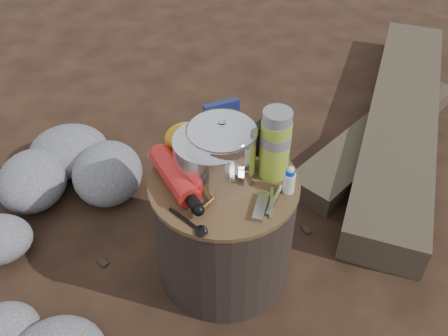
{
  "coord_description": "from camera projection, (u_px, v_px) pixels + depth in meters",
  "views": [
    {
      "loc": [
        -0.1,
        -1.07,
        1.43
      ],
      "look_at": [
        0.0,
        0.0,
        0.48
      ],
      "focal_mm": 38.47,
      "sensor_mm": 36.0,
      "label": 1
    }
  ],
  "objects": [
    {
      "name": "multitool",
      "position": [
        261.0,
        207.0,
        1.38
      ],
      "size": [
        0.07,
        0.12,
        0.02
      ],
      "primitive_type": "cube",
      "rotation": [
        0.0,
        0.0,
        -0.34
      ],
      "color": "#A8A8AD",
      "rests_on": "stump"
    },
    {
      "name": "pot_grabber",
      "position": [
        271.0,
        202.0,
        1.39
      ],
      "size": [
        0.07,
        0.13,
        0.01
      ],
      "primitive_type": null,
      "rotation": [
        0.0,
        0.0,
        -0.35
      ],
      "color": "#A8A8AD",
      "rests_on": "stump"
    },
    {
      "name": "stump",
      "position": [
        224.0,
        228.0,
        1.61
      ],
      "size": [
        0.46,
        0.46,
        0.43
      ],
      "primitive_type": "cylinder",
      "color": "black",
      "rests_on": "ground"
    },
    {
      "name": "ground",
      "position": [
        224.0,
        267.0,
        1.75
      ],
      "size": [
        60.0,
        60.0,
        0.0
      ],
      "primitive_type": "plane",
      "color": "black",
      "rests_on": "ground"
    },
    {
      "name": "foil_windscreen",
      "position": [
        212.0,
        158.0,
        1.44
      ],
      "size": [
        0.23,
        0.23,
        0.14
      ],
      "primitive_type": "cylinder",
      "color": "silver",
      "rests_on": "stump"
    },
    {
      "name": "travel_mug",
      "position": [
        266.0,
        139.0,
        1.54
      ],
      "size": [
        0.07,
        0.07,
        0.11
      ],
      "primitive_type": "cylinder",
      "color": "black",
      "rests_on": "stump"
    },
    {
      "name": "spork",
      "position": [
        185.0,
        219.0,
        1.34
      ],
      "size": [
        0.12,
        0.12,
        0.01
      ],
      "primitive_type": null,
      "rotation": [
        0.0,
        0.0,
        0.73
      ],
      "color": "black",
      "rests_on": "stump"
    },
    {
      "name": "stuff_sack",
      "position": [
        187.0,
        138.0,
        1.55
      ],
      "size": [
        0.14,
        0.12,
        0.1
      ],
      "primitive_type": "ellipsoid",
      "color": "#C98B15",
      "rests_on": "stump"
    },
    {
      "name": "camping_pot",
      "position": [
        222.0,
        149.0,
        1.42
      ],
      "size": [
        0.2,
        0.2,
        0.2
      ],
      "primitive_type": "cylinder",
      "color": "white",
      "rests_on": "stump"
    },
    {
      "name": "squeeze_bottle",
      "position": [
        289.0,
        181.0,
        1.41
      ],
      "size": [
        0.04,
        0.04,
        0.08
      ],
      "primitive_type": "cylinder",
      "color": "silver",
      "rests_on": "stump"
    },
    {
      "name": "log_small",
      "position": [
        379.0,
        135.0,
        2.26
      ],
      "size": [
        1.0,
        0.92,
        0.1
      ],
      "primitive_type": "cube",
      "rotation": [
        0.0,
        0.0,
        -0.85
      ],
      "color": "#3C3325",
      "rests_on": "ground"
    },
    {
      "name": "log_main",
      "position": [
        401.0,
        117.0,
        2.32
      ],
      "size": [
        1.04,
        1.76,
        0.15
      ],
      "primitive_type": "cube",
      "rotation": [
        0.0,
        0.0,
        -0.44
      ],
      "color": "#3C3325",
      "rests_on": "ground"
    },
    {
      "name": "food_pouch",
      "position": [
        222.0,
        123.0,
        1.57
      ],
      "size": [
        0.12,
        0.06,
        0.15
      ],
      "primitive_type": "cube",
      "rotation": [
        0.0,
        0.0,
        0.3
      ],
      "color": "#141D4E",
      "rests_on": "stump"
    },
    {
      "name": "thermos",
      "position": [
        275.0,
        144.0,
        1.42
      ],
      "size": [
        0.09,
        0.09,
        0.23
      ],
      "primitive_type": "cylinder",
      "color": "#90AB2E",
      "rests_on": "stump"
    },
    {
      "name": "fuel_bottle",
      "position": [
        174.0,
        176.0,
        1.43
      ],
      "size": [
        0.18,
        0.3,
        0.07
      ],
      "primitive_type": null,
      "rotation": [
        0.0,
        0.0,
        0.41
      ],
      "color": "red",
      "rests_on": "stump"
    },
    {
      "name": "rock_ring",
      "position": [
        55.0,
        230.0,
        1.74
      ],
      "size": [
        0.49,
        1.08,
        0.21
      ],
      "primitive_type": null,
      "color": "slate",
      "rests_on": "ground"
    }
  ]
}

